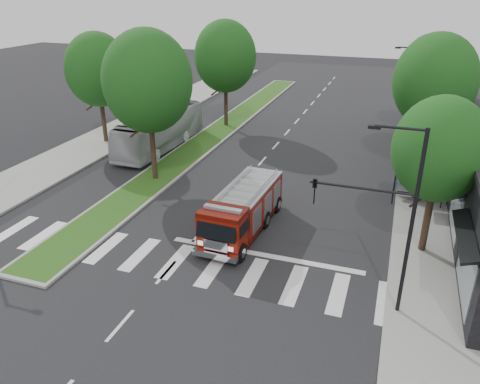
% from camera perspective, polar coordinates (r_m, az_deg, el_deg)
% --- Properties ---
extents(ground, '(140.00, 140.00, 0.00)m').
position_cam_1_polar(ground, '(25.90, -4.91, -5.05)').
color(ground, black).
rests_on(ground, ground).
extents(sidewalk_right, '(5.00, 80.00, 0.15)m').
position_cam_1_polar(sidewalk_right, '(33.16, 22.85, -0.02)').
color(sidewalk_right, gray).
rests_on(sidewalk_right, ground).
extents(sidewalk_left, '(5.00, 80.00, 0.15)m').
position_cam_1_polar(sidewalk_left, '(40.80, -18.12, 5.10)').
color(sidewalk_left, gray).
rests_on(sidewalk_left, ground).
extents(median, '(3.00, 50.00, 0.15)m').
position_cam_1_polar(median, '(43.38, -2.64, 7.40)').
color(median, gray).
rests_on(median, ground).
extents(bus_shelter, '(3.20, 1.60, 2.61)m').
position_cam_1_polar(bus_shelter, '(30.63, 21.14, 2.31)').
color(bus_shelter, black).
rests_on(bus_shelter, ground).
extents(tree_right_near, '(4.40, 4.40, 8.05)m').
position_cam_1_polar(tree_right_near, '(23.73, 23.19, 4.77)').
color(tree_right_near, black).
rests_on(tree_right_near, ground).
extents(tree_right_mid, '(5.60, 5.60, 9.72)m').
position_cam_1_polar(tree_right_mid, '(35.14, 22.69, 12.37)').
color(tree_right_mid, black).
rests_on(tree_right_mid, ground).
extents(tree_right_far, '(5.00, 5.00, 8.73)m').
position_cam_1_polar(tree_right_far, '(45.10, 22.16, 13.87)').
color(tree_right_far, black).
rests_on(tree_right_far, ground).
extents(tree_median_near, '(5.80, 5.80, 10.16)m').
position_cam_1_polar(tree_median_near, '(31.26, -11.20, 13.07)').
color(tree_median_near, black).
rests_on(tree_median_near, ground).
extents(tree_median_far, '(5.60, 5.60, 9.72)m').
position_cam_1_polar(tree_median_far, '(43.82, -1.81, 16.18)').
color(tree_median_far, black).
rests_on(tree_median_far, ground).
extents(tree_left_mid, '(5.20, 5.20, 9.16)m').
position_cam_1_polar(tree_left_mid, '(40.63, -16.98, 14.08)').
color(tree_left_mid, black).
rests_on(tree_left_mid, ground).
extents(streetlight_right_near, '(4.08, 0.22, 8.00)m').
position_cam_1_polar(streetlight_right_near, '(18.81, 17.73, -2.06)').
color(streetlight_right_near, black).
rests_on(streetlight_right_near, ground).
extents(streetlight_right_far, '(2.11, 0.20, 8.00)m').
position_cam_1_polar(streetlight_right_far, '(41.36, 20.38, 11.40)').
color(streetlight_right_far, black).
rests_on(streetlight_right_far, ground).
extents(fire_engine, '(2.66, 7.76, 2.66)m').
position_cam_1_polar(fire_engine, '(25.52, 0.37, -2.19)').
color(fire_engine, '#4E0B04').
rests_on(fire_engine, ground).
extents(city_bus, '(2.78, 11.15, 3.10)m').
position_cam_1_polar(city_bus, '(39.24, -9.68, 7.50)').
color(city_bus, '#B8B8BD').
rests_on(city_bus, ground).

